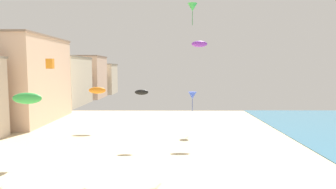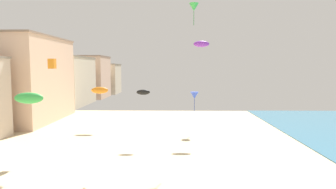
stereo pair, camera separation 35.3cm
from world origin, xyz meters
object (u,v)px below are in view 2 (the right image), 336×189
(kite_orange_box, at_px, (52,64))
(kite_blue_delta, at_px, (194,95))
(kite_purple_parafoil, at_px, (201,44))
(kite_orange_parafoil, at_px, (100,90))
(kite_green_parafoil, at_px, (29,98))
(kite_black_parafoil_2, at_px, (143,92))
(kite_green_delta, at_px, (194,7))

(kite_orange_box, height_order, kite_blue_delta, kite_orange_box)
(kite_purple_parafoil, height_order, kite_orange_parafoil, kite_purple_parafoil)
(kite_purple_parafoil, bearing_deg, kite_green_parafoil, -141.55)
(kite_purple_parafoil, distance_m, kite_orange_box, 19.48)
(kite_black_parafoil_2, bearing_deg, kite_orange_parafoil, 130.51)
(kite_black_parafoil_2, xyz_separation_m, kite_orange_box, (-9.73, -3.79, 3.48))
(kite_green_parafoil, bearing_deg, kite_orange_parafoil, 83.51)
(kite_purple_parafoil, bearing_deg, kite_black_parafoil_2, -148.40)
(kite_green_parafoil, xyz_separation_m, kite_orange_box, (0.09, 5.36, 3.29))
(kite_purple_parafoil, height_order, kite_blue_delta, kite_purple_parafoil)
(kite_purple_parafoil, distance_m, kite_green_parafoil, 23.05)
(kite_black_parafoil_2, height_order, kite_orange_box, kite_orange_box)
(kite_green_parafoil, relative_size, kite_green_delta, 1.14)
(kite_green_parafoil, distance_m, kite_green_delta, 19.55)
(kite_green_parafoil, bearing_deg, kite_green_delta, 21.76)
(kite_green_parafoil, height_order, kite_orange_box, kite_orange_box)
(kite_green_parafoil, distance_m, kite_orange_parafoil, 18.35)
(kite_green_delta, relative_size, kite_black_parafoil_2, 1.43)
(kite_purple_parafoil, xyz_separation_m, kite_green_parafoil, (-17.41, -13.82, -6.09))
(kite_purple_parafoil, xyz_separation_m, kite_orange_box, (-17.32, -8.46, -2.80))
(kite_orange_parafoil, xyz_separation_m, kite_blue_delta, (14.56, -2.51, -0.55))
(kite_green_delta, bearing_deg, kite_purple_parafoil, 78.21)
(kite_orange_box, xyz_separation_m, kite_blue_delta, (16.55, 10.35, -4.50))
(kite_green_parafoil, relative_size, kite_blue_delta, 0.98)
(kite_green_delta, distance_m, kite_black_parafoil_2, 11.80)
(kite_green_delta, xyz_separation_m, kite_black_parafoil_2, (-6.02, 2.83, -9.75))
(kite_purple_parafoil, xyz_separation_m, kite_blue_delta, (-0.77, 1.89, -7.30))
(kite_purple_parafoil, bearing_deg, kite_blue_delta, 112.25)
(kite_orange_box, bearing_deg, kite_orange_parafoil, 81.23)
(kite_green_parafoil, bearing_deg, kite_black_parafoil_2, 42.99)
(kite_purple_parafoil, xyz_separation_m, kite_green_delta, (-1.57, -7.50, 3.46))
(kite_orange_parafoil, height_order, kite_blue_delta, kite_orange_parafoil)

